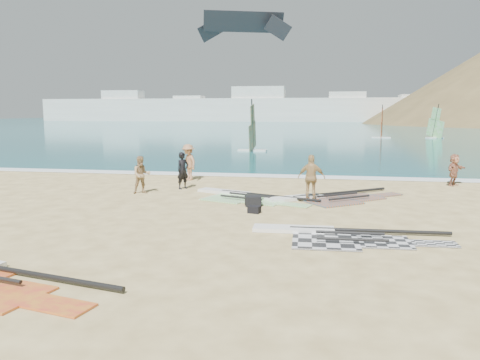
% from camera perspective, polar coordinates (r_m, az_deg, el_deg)
% --- Properties ---
extents(ground, '(300.00, 300.00, 0.00)m').
position_cam_1_polar(ground, '(14.04, -0.85, -6.44)').
color(ground, '#E4CC85').
rests_on(ground, ground).
extents(sea, '(300.00, 240.00, 0.06)m').
position_cam_1_polar(sea, '(145.39, 9.18, 6.86)').
color(sea, '#0D5460').
rests_on(sea, ground).
extents(surf_line, '(300.00, 1.20, 0.04)m').
position_cam_1_polar(surf_line, '(26.00, 4.32, 0.42)').
color(surf_line, white).
rests_on(surf_line, ground).
extents(far_town, '(160.00, 8.00, 12.00)m').
position_cam_1_polar(far_town, '(164.35, 3.78, 8.68)').
color(far_town, white).
rests_on(far_town, ground).
extents(rig_grey, '(5.77, 2.29, 0.20)m').
position_cam_1_polar(rig_grey, '(13.84, 11.27, -6.62)').
color(rig_grey, black).
rests_on(rig_grey, ground).
extents(rig_green, '(5.49, 3.40, 0.20)m').
position_cam_1_polar(rig_green, '(19.67, 0.09, -2.00)').
color(rig_green, '#57CB37').
rests_on(rig_green, ground).
extents(rig_orange, '(5.75, 4.54, 0.20)m').
position_cam_1_polar(rig_orange, '(19.64, 10.56, -2.15)').
color(rig_orange, '#FF5F19').
rests_on(rig_orange, ground).
extents(gear_bag_near, '(0.68, 0.57, 0.38)m').
position_cam_1_polar(gear_bag_near, '(17.88, 1.59, -2.59)').
color(gear_bag_near, black).
rests_on(gear_bag_near, ground).
extents(gear_bag_far, '(0.48, 0.39, 0.26)m').
position_cam_1_polar(gear_bag_far, '(16.67, 1.75, -3.62)').
color(gear_bag_far, black).
rests_on(gear_bag_far, ground).
extents(person_wetsuit, '(0.71, 0.75, 1.72)m').
position_cam_1_polar(person_wetsuit, '(21.90, -6.98, 1.15)').
color(person_wetsuit, black).
rests_on(person_wetsuit, ground).
extents(beachgoer_left, '(1.01, 0.94, 1.65)m').
position_cam_1_polar(beachgoer_left, '(20.99, -11.91, 0.63)').
color(beachgoer_left, tan).
rests_on(beachgoer_left, ground).
extents(beachgoer_mid, '(1.38, 1.35, 1.90)m').
position_cam_1_polar(beachgoer_mid, '(24.64, -6.33, 2.17)').
color(beachgoer_mid, '#AA754F').
rests_on(beachgoer_mid, ground).
extents(beachgoer_back, '(1.10, 0.47, 1.87)m').
position_cam_1_polar(beachgoer_back, '(19.06, 8.70, 0.27)').
color(beachgoer_back, tan).
rests_on(beachgoer_back, ground).
extents(beachgoer_right, '(1.30, 1.39, 1.56)m').
position_cam_1_polar(beachgoer_right, '(24.95, 24.65, 1.14)').
color(beachgoer_right, '#B67456').
rests_on(beachgoer_right, ground).
extents(windsurfer_left, '(2.62, 3.16, 4.71)m').
position_cam_1_polar(windsurfer_left, '(42.04, 1.52, 5.32)').
color(windsurfer_left, white).
rests_on(windsurfer_left, ground).
extents(windsurfer_centre, '(2.56, 3.00, 4.52)m').
position_cam_1_polar(windsurfer_centre, '(65.75, 16.88, 6.03)').
color(windsurfer_centre, white).
rests_on(windsurfer_centre, ground).
extents(windsurfer_right, '(2.51, 2.63, 4.59)m').
position_cam_1_polar(windsurfer_right, '(67.50, 22.69, 5.81)').
color(windsurfer_right, white).
rests_on(windsurfer_right, ground).
extents(kitesurf_kite, '(9.09, 3.66, 2.89)m').
position_cam_1_polar(kitesurf_kite, '(49.01, 0.46, 18.49)').
color(kitesurf_kite, black).
rests_on(kitesurf_kite, ground).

